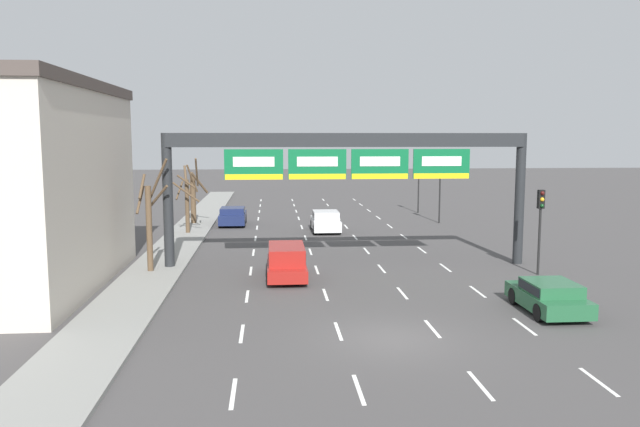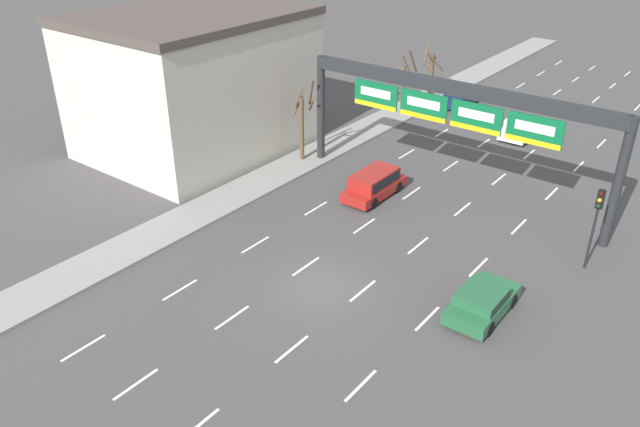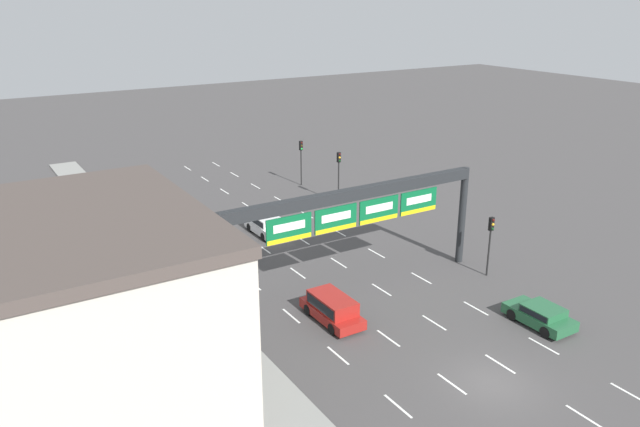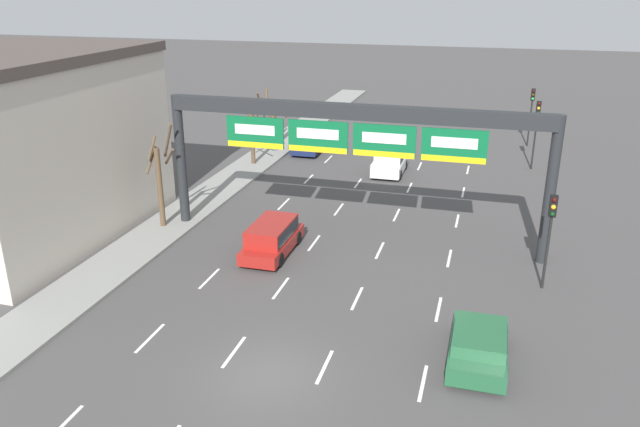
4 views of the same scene
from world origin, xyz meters
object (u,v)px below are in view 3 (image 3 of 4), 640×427
Objects in this scene: sign_gantry at (355,209)px; tree_bare_closest at (149,229)px; traffic_light_mid_block at (301,154)px; car_white at (267,225)px; suv_red at (332,307)px; car_green at (541,315)px; car_navy at (168,227)px; traffic_light_near_gantry at (339,167)px; traffic_light_far_end at (491,234)px; tree_bare_third at (126,214)px; tree_bare_second at (212,295)px.

tree_bare_closest is at bearing 130.46° from sign_gantry.
tree_bare_closest is (-18.55, -11.01, -0.66)m from traffic_light_mid_block.
suv_red is at bearing -102.26° from car_white.
car_white reaches higher than car_green.
car_navy is 18.54m from suv_red.
traffic_light_near_gantry is 1.13× the size of traffic_light_far_end.
car_white is 10.25m from traffic_light_near_gantry.
tree_bare_third is at bearing 178.70° from traffic_light_near_gantry.
sign_gantry is at bearing -49.54° from tree_bare_closest.
traffic_light_near_gantry is 0.92× the size of tree_bare_closest.
suv_red is at bearing -116.37° from traffic_light_mid_block.
sign_gantry is 4.21× the size of suv_red.
tree_bare_second is (-0.26, -12.08, 0.16)m from tree_bare_closest.
suv_red is 1.07× the size of traffic_light_far_end.
sign_gantry reaches higher than suv_red.
suv_red is 0.99× the size of traffic_light_mid_block.
car_navy is at bearing 118.33° from car_green.
tree_bare_third reaches higher than car_green.
car_navy is 0.91× the size of traffic_light_mid_block.
tree_bare_third is at bearing 109.51° from suv_red.
car_white is at bearing -23.21° from tree_bare_third.
traffic_light_near_gantry is 1.07× the size of tree_bare_third.
sign_gantry reaches higher than traffic_light_mid_block.
suv_red is 15.14m from tree_bare_closest.
car_green is 0.90× the size of tree_bare_third.
tree_bare_closest is (-18.50, 13.91, -0.44)m from traffic_light_far_end.
traffic_light_far_end is at bearing -90.44° from traffic_light_near_gantry.
car_white is 13.95m from traffic_light_mid_block.
traffic_light_far_end is 23.15m from tree_bare_closest.
car_green is at bearing -34.10° from suv_red.
tree_bare_third is (-6.57, 18.53, 1.38)m from suv_red.
traffic_light_far_end reaches higher than car_navy.
car_white is at bearing -131.51° from traffic_light_mid_block.
tree_bare_second reaches higher than traffic_light_near_gantry.
traffic_light_mid_block is at bearing 22.28° from car_navy.
suv_red is (3.59, -18.19, 0.14)m from car_navy.
sign_gantry is 12.23m from car_green.
tree_bare_closest is (-2.73, -4.53, 1.80)m from car_navy.
car_green is at bearing -110.62° from traffic_light_far_end.
tree_bare_closest reaches higher than traffic_light_near_gantry.
suv_red is 11.82m from car_green.
traffic_light_far_end is at bearing -49.46° from car_navy.
tree_bare_closest is at bearing -175.63° from car_white.
suv_red is at bearing -124.24° from traffic_light_near_gantry.
tree_bare_third is (-9.78, 16.05, -3.25)m from sign_gantry.
tree_bare_third is (-18.79, -6.13, -0.94)m from traffic_light_mid_block.
tree_bare_closest reaches higher than car_green.
suv_red is 0.95× the size of traffic_light_near_gantry.
traffic_light_near_gantry is at bearing 13.42° from tree_bare_closest.
traffic_light_far_end reaches higher than suv_red.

